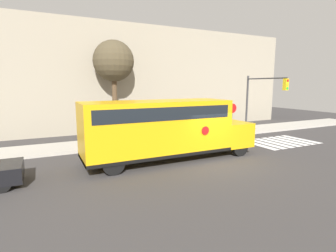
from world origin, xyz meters
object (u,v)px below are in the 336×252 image
(traffic_light, at_px, (260,95))
(tree_near_sidewalk, at_px, (114,62))
(stop_sign, at_px, (232,114))
(school_bus, at_px, (164,127))

(traffic_light, bearing_deg, tree_near_sidewalk, 151.76)
(stop_sign, bearing_deg, school_bus, -153.46)
(stop_sign, xyz_separation_m, traffic_light, (1.81, -1.01, 1.49))
(school_bus, distance_m, tree_near_sidewalk, 9.13)
(traffic_light, bearing_deg, stop_sign, 150.75)
(traffic_light, xyz_separation_m, tree_near_sidewalk, (-10.00, 5.37, 2.55))
(tree_near_sidewalk, bearing_deg, stop_sign, -28.01)
(stop_sign, relative_size, traffic_light, 0.54)
(traffic_light, height_order, tree_near_sidewalk, tree_near_sidewalk)
(stop_sign, bearing_deg, traffic_light, -29.25)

